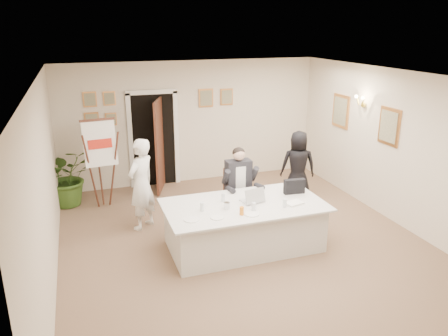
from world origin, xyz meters
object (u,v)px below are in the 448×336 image
(flip_chart, at_px, (101,168))
(laptop_bag, at_px, (294,186))
(paper_stack, at_px, (294,203))
(laptop, at_px, (252,193))
(seated_man, at_px, (239,186))
(standing_woman, at_px, (298,165))
(steel_jug, at_px, (227,206))
(oj_glass, at_px, (242,211))
(conference_table, at_px, (244,225))
(potted_palm, at_px, (67,176))
(standing_man, at_px, (141,184))

(flip_chart, xyz_separation_m, laptop_bag, (3.07, -2.32, 0.07))
(paper_stack, bearing_deg, laptop, 150.88)
(seated_man, xyz_separation_m, standing_woman, (1.59, 0.73, 0.00))
(paper_stack, distance_m, steel_jug, 1.12)
(standing_woman, xyz_separation_m, oj_glass, (-2.04, -2.04, 0.10))
(laptop_bag, relative_size, steel_jug, 3.30)
(flip_chart, relative_size, paper_stack, 6.45)
(paper_stack, height_order, oj_glass, oj_glass)
(seated_man, distance_m, laptop, 0.87)
(conference_table, height_order, steel_jug, steel_jug)
(paper_stack, bearing_deg, seated_man, 113.36)
(seated_man, bearing_deg, steel_jug, -113.24)
(flip_chart, bearing_deg, potted_palm, 150.28)
(potted_palm, relative_size, steel_jug, 11.04)
(conference_table, distance_m, laptop_bag, 1.12)
(conference_table, height_order, flip_chart, flip_chart)
(standing_woman, bearing_deg, laptop_bag, 79.81)
(conference_table, distance_m, paper_stack, 0.90)
(conference_table, distance_m, flip_chart, 3.28)
(laptop, height_order, steel_jug, laptop)
(flip_chart, height_order, standing_man, flip_chart)
(laptop_bag, xyz_separation_m, oj_glass, (-1.18, -0.55, -0.06))
(seated_man, bearing_deg, conference_table, -98.61)
(flip_chart, xyz_separation_m, paper_stack, (2.85, -2.74, -0.04))
(oj_glass, bearing_deg, standing_man, 127.43)
(seated_man, xyz_separation_m, flip_chart, (-2.34, 1.57, 0.10))
(laptop, distance_m, laptop_bag, 0.82)
(flip_chart, distance_m, potted_palm, 0.80)
(potted_palm, distance_m, oj_glass, 4.14)
(steel_jug, bearing_deg, oj_glass, -63.80)
(laptop, bearing_deg, standing_man, 133.10)
(laptop, bearing_deg, seated_man, 73.24)
(oj_glass, bearing_deg, conference_table, 63.17)
(laptop, bearing_deg, flip_chart, 122.56)
(laptop, xyz_separation_m, oj_glass, (-0.36, -0.46, -0.07))
(standing_man, bearing_deg, laptop, 102.40)
(standing_woman, bearing_deg, oj_glass, 64.95)
(potted_palm, height_order, steel_jug, potted_palm)
(conference_table, relative_size, laptop_bag, 7.18)
(flip_chart, distance_m, standing_man, 1.35)
(laptop, relative_size, paper_stack, 1.34)
(conference_table, bearing_deg, oj_glass, -116.83)
(laptop, bearing_deg, laptop_bag, -4.41)
(flip_chart, relative_size, potted_palm, 1.48)
(standing_woman, xyz_separation_m, paper_stack, (-1.08, -1.91, 0.05))
(seated_man, height_order, standing_man, standing_man)
(standing_man, bearing_deg, flip_chart, -104.13)
(oj_glass, bearing_deg, potted_palm, 128.18)
(steel_jug, bearing_deg, laptop, 19.09)
(standing_man, xyz_separation_m, laptop, (1.64, -1.21, 0.08))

